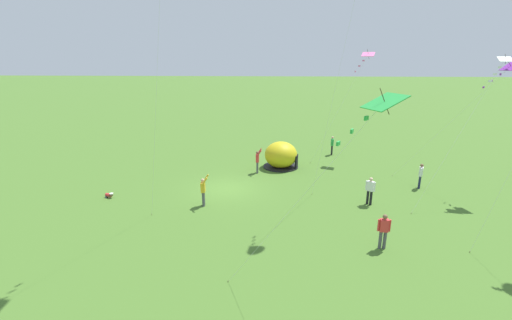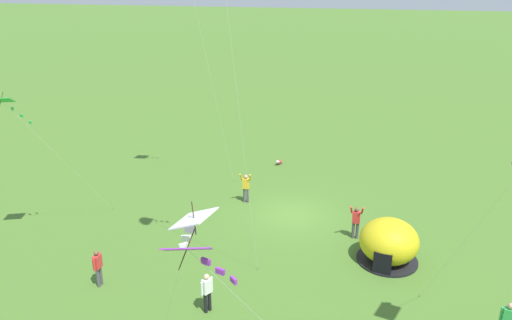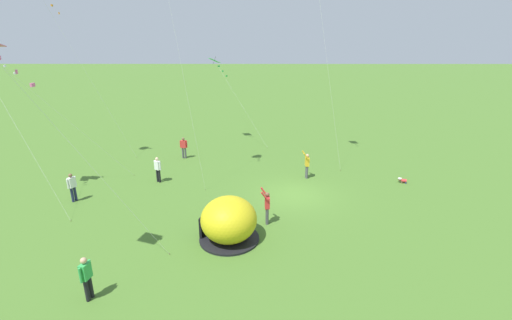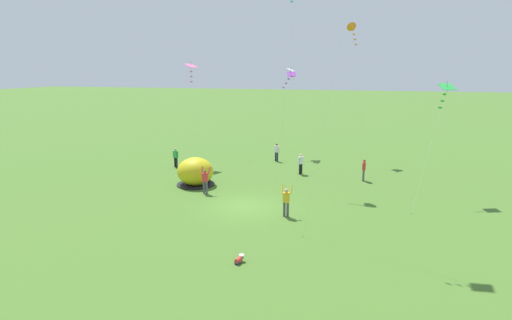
# 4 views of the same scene
# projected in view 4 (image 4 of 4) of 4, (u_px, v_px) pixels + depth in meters

# --- Properties ---
(ground_plane) EXTENTS (300.00, 300.00, 0.00)m
(ground_plane) POSITION_uv_depth(u_px,v_px,m) (245.00, 206.00, 25.27)
(ground_plane) COLOR #477028
(popup_tent) EXTENTS (2.81, 2.81, 2.10)m
(popup_tent) POSITION_uv_depth(u_px,v_px,m) (195.00, 172.00, 29.77)
(popup_tent) COLOR gold
(popup_tent) RESTS_ON ground
(toddler_crawling) EXTENTS (0.35, 0.55, 0.32)m
(toddler_crawling) POSITION_uv_depth(u_px,v_px,m) (239.00, 259.00, 17.87)
(toddler_crawling) COLOR red
(toddler_crawling) RESTS_ON ground
(person_flying_kite) EXTENTS (0.68, 0.50, 1.89)m
(person_flying_kite) POSITION_uv_depth(u_px,v_px,m) (286.00, 200.00, 23.32)
(person_flying_kite) COLOR #4C4C51
(person_flying_kite) RESTS_ON ground
(person_center_field) EXTENTS (0.41, 0.51, 1.72)m
(person_center_field) POSITION_uv_depth(u_px,v_px,m) (301.00, 163.00, 32.85)
(person_center_field) COLOR black
(person_center_field) RESTS_ON ground
(person_strolling) EXTENTS (0.25, 0.59, 1.72)m
(person_strolling) POSITION_uv_depth(u_px,v_px,m) (364.00, 169.00, 30.89)
(person_strolling) COLOR #4C4C51
(person_strolling) RESTS_ON ground
(person_far_back) EXTENTS (0.58, 0.32, 1.72)m
(person_far_back) POSITION_uv_depth(u_px,v_px,m) (176.00, 157.00, 35.23)
(person_far_back) COLOR black
(person_far_back) RESTS_ON ground
(person_with_toddler) EXTENTS (0.55, 0.37, 1.72)m
(person_with_toddler) POSITION_uv_depth(u_px,v_px,m) (277.00, 151.00, 37.49)
(person_with_toddler) COLOR #1E2347
(person_with_toddler) RESTS_ON ground
(person_watching_sky) EXTENTS (0.68, 0.47, 1.89)m
(person_watching_sky) POSITION_uv_depth(u_px,v_px,m) (205.00, 180.00, 27.67)
(person_watching_sky) COLOR #4C4C51
(person_watching_sky) RESTS_ON ground
(kite_white) EXTENTS (4.08, 6.15, 8.74)m
(kite_white) POSITION_uv_depth(u_px,v_px,m) (292.00, 74.00, 38.92)
(kite_white) COLOR silver
(kite_white) RESTS_ON ground
(kite_pink) EXTENTS (2.66, 5.15, 9.20)m
(kite_pink) POSITION_uv_depth(u_px,v_px,m) (191.00, 69.00, 35.36)
(kite_pink) COLOR silver
(kite_pink) RESTS_ON ground
(kite_orange) EXTENTS (2.54, 5.21, 12.74)m
(kite_orange) POSITION_uv_depth(u_px,v_px,m) (353.00, 29.00, 36.79)
(kite_orange) COLOR silver
(kite_orange) RESTS_ON ground
(kite_purple) EXTENTS (3.45, 5.58, 8.39)m
(kite_purple) POSITION_uv_depth(u_px,v_px,m) (290.00, 77.00, 39.52)
(kite_purple) COLOR silver
(kite_purple) RESTS_ON ground
(kite_green) EXTENTS (2.67, 5.29, 7.73)m
(kite_green) POSITION_uv_depth(u_px,v_px,m) (446.00, 90.00, 26.10)
(kite_green) COLOR silver
(kite_green) RESTS_ON ground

